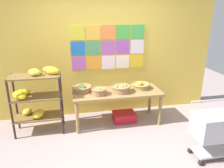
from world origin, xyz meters
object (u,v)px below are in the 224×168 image
Objects in this scene: banana_shelf_unit at (36,95)px; shopping_cart at (214,128)px; display_table at (117,95)px; fruit_basket_left at (121,88)px; fruit_basket_centre at (140,85)px; fruit_basket_back_right at (99,91)px; produce_crate_under_table at (124,117)px; fruit_basket_back_left at (82,88)px.

shopping_cart is at bearing -25.88° from banana_shelf_unit.
fruit_basket_left reaches higher than display_table.
display_table is at bearing -172.59° from fruit_basket_centre.
banana_shelf_unit reaches higher than display_table.
produce_crate_under_table is (0.52, 0.12, -0.64)m from fruit_basket_back_right.
shopping_cart is at bearing -38.92° from fruit_basket_back_left.
banana_shelf_unit is 3.31× the size of fruit_basket_centre.
fruit_basket_left is at bearing -40.41° from display_table.
shopping_cart is (0.68, -1.40, -0.22)m from fruit_basket_centre.
fruit_basket_centre is (0.85, 0.16, -0.00)m from fruit_basket_back_right.
banana_shelf_unit is at bearing 179.97° from fruit_basket_left.
fruit_basket_left is (0.06, -0.05, 0.15)m from display_table.
produce_crate_under_table is at bearing -173.59° from fruit_basket_centre.
fruit_basket_centre is at bearing 124.62° from shopping_cart.
fruit_basket_centre is at bearing -3.83° from fruit_basket_back_left.
produce_crate_under_table is at bearing 13.19° from fruit_basket_back_right.
shopping_cart is at bearing -49.30° from fruit_basket_left.
display_table reaches higher than produce_crate_under_table.
banana_shelf_unit is 2.94m from shopping_cart.
fruit_basket_back_right is at bearing -169.42° from fruit_basket_centre.
fruit_basket_back_right is 0.43m from fruit_basket_left.
fruit_basket_back_left is 0.45× the size of shopping_cart.
produce_crate_under_table is (1.63, 0.08, -0.64)m from banana_shelf_unit.
fruit_basket_back_left is 1.04m from produce_crate_under_table.
display_table is 0.51m from fruit_basket_centre.
display_table is at bearing -170.48° from produce_crate_under_table.
fruit_basket_back_right is 0.74× the size of fruit_basket_back_left.
banana_shelf_unit reaches higher than produce_crate_under_table.
fruit_basket_back_right is at bearing -38.35° from fruit_basket_back_left.
fruit_basket_centre reaches higher than produce_crate_under_table.
fruit_basket_back_right is at bearing -165.27° from display_table.
fruit_basket_centre is 1.01× the size of fruit_basket_left.
fruit_basket_left reaches higher than fruit_basket_back_left.
fruit_basket_back_right is (-0.36, -0.10, 0.14)m from display_table.
fruit_basket_left is at bearing -164.61° from fruit_basket_centre.
display_table is at bearing 14.73° from fruit_basket_back_right.
fruit_basket_left is at bearing -14.95° from fruit_basket_back_left.
fruit_basket_centre reaches higher than fruit_basket_back_left.
banana_shelf_unit is at bearing 177.80° from fruit_basket_back_right.
produce_crate_under_table is at bearing -7.95° from fruit_basket_back_left.
shopping_cart reaches higher than produce_crate_under_table.
display_table is at bearing 139.59° from fruit_basket_left.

